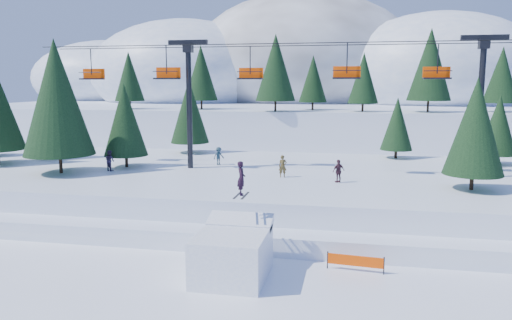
% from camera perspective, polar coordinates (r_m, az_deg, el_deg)
% --- Properties ---
extents(ground, '(160.00, 160.00, 0.00)m').
position_cam_1_polar(ground, '(23.02, -0.05, -15.29)').
color(ground, white).
rests_on(ground, ground).
extents(mid_shelf, '(70.00, 22.00, 2.50)m').
position_cam_1_polar(mid_shelf, '(39.68, 4.98, -3.10)').
color(mid_shelf, white).
rests_on(mid_shelf, ground).
extents(berm, '(70.00, 6.00, 1.10)m').
position_cam_1_polar(berm, '(30.23, 2.91, -8.24)').
color(berm, white).
rests_on(berm, ground).
extents(mountain_ridge, '(119.00, 61.01, 26.46)m').
position_cam_1_polar(mountain_ridge, '(94.44, 5.59, 8.87)').
color(mountain_ridge, white).
rests_on(mountain_ridge, ground).
extents(jump_kicker, '(3.33, 4.54, 5.50)m').
position_cam_1_polar(jump_kicker, '(24.69, -2.65, -10.48)').
color(jump_kicker, white).
rests_on(jump_kicker, ground).
extents(chairlift, '(46.00, 3.21, 10.28)m').
position_cam_1_polar(chairlift, '(38.77, 7.14, 8.61)').
color(chairlift, black).
rests_on(chairlift, mid_shelf).
extents(conifer_stand, '(62.94, 17.46, 10.32)m').
position_cam_1_polar(conifer_stand, '(39.36, 5.19, 5.62)').
color(conifer_stand, black).
rests_on(conifer_stand, mid_shelf).
extents(distant_skiers, '(31.04, 9.38, 1.65)m').
position_cam_1_polar(distant_skiers, '(39.34, 1.57, -0.14)').
color(distant_skiers, '#30243E').
rests_on(distant_skiers, mid_shelf).
extents(banner_near, '(2.84, 0.36, 0.90)m').
position_cam_1_polar(banner_near, '(26.04, 11.28, -11.26)').
color(banner_near, black).
rests_on(banner_near, ground).
extents(banner_far, '(2.63, 1.17, 0.90)m').
position_cam_1_polar(banner_far, '(28.74, 18.70, -9.63)').
color(banner_far, black).
rests_on(banner_far, ground).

